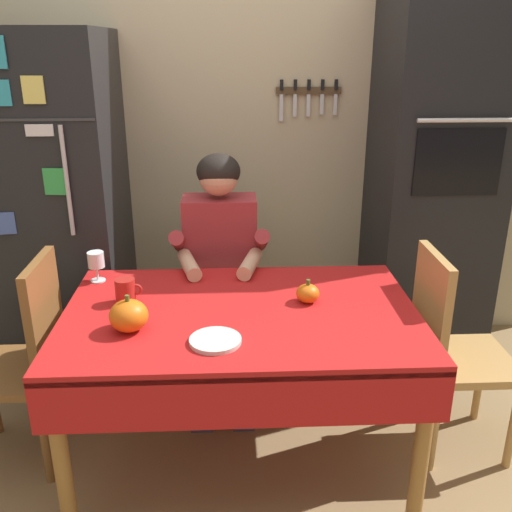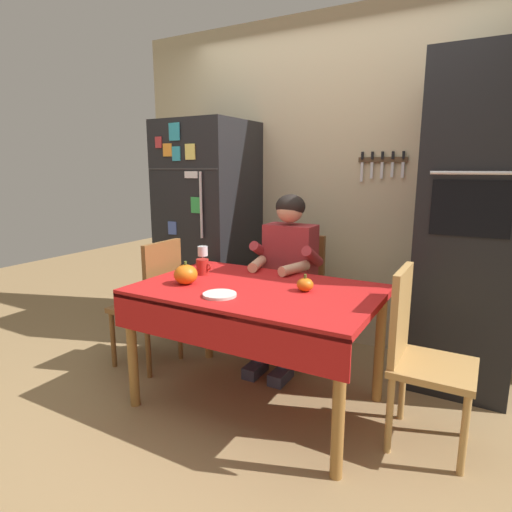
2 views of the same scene
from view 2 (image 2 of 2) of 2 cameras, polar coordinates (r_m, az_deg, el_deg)
ground_plane at (r=2.72m, az=-0.92°, el=-19.88°), size 10.00×10.00×0.00m
back_wall_assembly at (r=3.54m, az=10.93°, el=9.46°), size 3.70×0.13×2.60m
refrigerator at (r=3.68m, az=-6.28°, el=3.43°), size 0.68×0.71×1.80m
wall_oven at (r=3.03m, az=26.79°, el=3.32°), size 0.60×0.64×2.10m
dining_table at (r=2.51m, az=-0.08°, el=-6.18°), size 1.40×0.90×0.74m
chair_behind_person at (r=3.27m, az=5.40°, el=-4.61°), size 0.40×0.40×0.93m
seated_person at (r=3.04m, az=4.04°, el=-1.41°), size 0.47×0.55×1.25m
chair_right_side at (r=2.39m, az=20.92°, el=-11.66°), size 0.40×0.40×0.93m
chair_left_side at (r=3.15m, az=-13.58°, el=-5.52°), size 0.40×0.40×0.93m
coffee_mug at (r=2.81m, az=-7.15°, el=-1.44°), size 0.11×0.08×0.10m
wine_glass at (r=3.08m, az=-7.14°, el=0.53°), size 0.07×0.07×0.14m
pumpkin_large at (r=2.59m, az=-9.38°, el=-2.44°), size 0.14×0.14×0.14m
pumpkin_medium at (r=2.43m, az=6.58°, el=-3.82°), size 0.09×0.09×0.10m
serving_tray at (r=2.34m, az=-4.88°, el=-5.18°), size 0.19×0.19×0.02m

